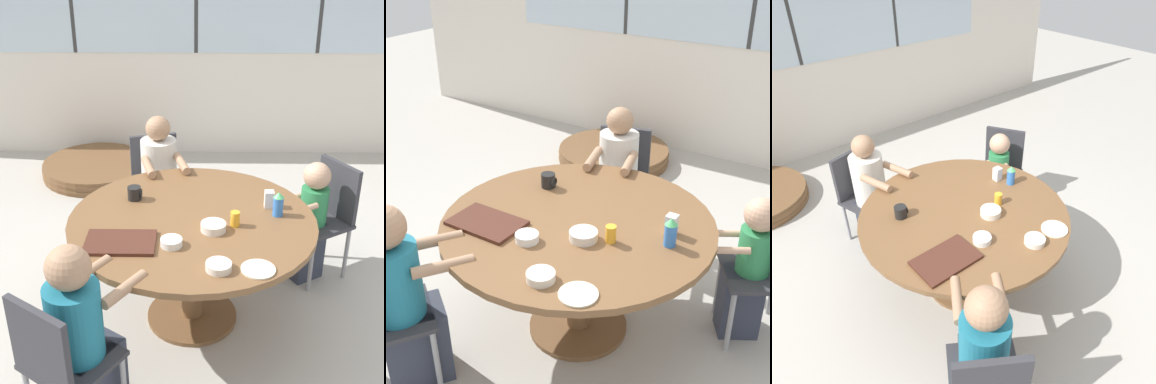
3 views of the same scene
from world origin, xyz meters
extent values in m
plane|color=#B2ADA3|center=(0.00, 0.00, 0.00)|extent=(16.00, 16.00, 0.00)
cube|color=silver|center=(0.00, 2.99, 1.40)|extent=(8.40, 0.06, 2.80)
cube|color=silver|center=(0.00, 2.95, 1.66)|extent=(5.20, 0.02, 1.02)
cube|color=#333333|center=(-1.30, 2.95, 1.66)|extent=(0.04, 0.01, 1.02)
cube|color=#333333|center=(0.00, 2.95, 1.66)|extent=(0.04, 0.01, 1.02)
cube|color=#333333|center=(1.30, 2.95, 1.66)|extent=(0.04, 0.01, 1.02)
cylinder|color=brown|center=(0.00, 0.00, 0.74)|extent=(1.53, 1.53, 0.04)
cylinder|color=brown|center=(0.00, 0.00, 0.36)|extent=(0.14, 0.14, 0.72)
cylinder|color=brown|center=(0.00, 0.00, 0.01)|extent=(0.60, 0.60, 0.03)
cube|color=#333338|center=(-0.28, 1.00, 0.44)|extent=(0.49, 0.49, 0.03)
cube|color=#333338|center=(-0.33, 1.18, 0.66)|extent=(0.38, 0.14, 0.42)
cylinder|color=#99999E|center=(-0.07, 0.89, 0.21)|extent=(0.03, 0.03, 0.42)
cylinder|color=#99999E|center=(-0.40, 0.79, 0.21)|extent=(0.03, 0.03, 0.42)
cylinder|color=#99999E|center=(-0.17, 1.21, 0.21)|extent=(0.03, 0.03, 0.42)
cylinder|color=#99999E|center=(-0.49, 1.12, 0.21)|extent=(0.03, 0.03, 0.42)
cube|color=#333338|center=(-0.58, -0.87, 0.44)|extent=(0.55, 0.55, 0.03)
cube|color=#333338|center=(-0.68, -1.02, 0.66)|extent=(0.34, 0.24, 0.42)
cylinder|color=#99999E|center=(-0.63, -0.63, 0.21)|extent=(0.03, 0.03, 0.42)
cube|color=#333338|center=(0.90, 0.53, 0.44)|extent=(0.55, 0.55, 0.03)
cube|color=#333338|center=(1.05, 0.63, 0.66)|extent=(0.23, 0.35, 0.42)
cylinder|color=#99999E|center=(0.84, 0.30, 0.21)|extent=(0.03, 0.03, 0.42)
cylinder|color=#99999E|center=(0.66, 0.59, 0.21)|extent=(0.03, 0.03, 0.42)
cylinder|color=#99999E|center=(1.13, 0.47, 0.21)|extent=(0.03, 0.03, 0.42)
cylinder|color=#99999E|center=(0.96, 0.77, 0.21)|extent=(0.03, 0.03, 0.42)
cube|color=#333847|center=(-0.26, 0.91, 0.22)|extent=(0.33, 0.39, 0.45)
cylinder|color=beige|center=(-0.27, 0.97, 0.68)|extent=(0.28, 0.28, 0.46)
sphere|color=#A37A5B|center=(-0.27, 0.97, 1.00)|extent=(0.19, 0.19, 0.19)
cylinder|color=#A37A5B|center=(-0.09, 0.77, 0.80)|extent=(0.14, 0.31, 0.06)
cylinder|color=#A37A5B|center=(-0.33, 0.70, 0.80)|extent=(0.14, 0.31, 0.06)
cube|color=#333847|center=(-0.53, -0.79, 0.22)|extent=(0.39, 0.41, 0.45)
cylinder|color=#1E7089|center=(-0.56, -0.83, 0.65)|extent=(0.27, 0.27, 0.41)
sphere|color=#A37A5B|center=(-0.56, -0.83, 0.96)|extent=(0.22, 0.22, 0.22)
cylinder|color=#A37A5B|center=(-0.53, -0.57, 0.75)|extent=(0.22, 0.28, 0.06)
cylinder|color=#A37A5B|center=(-0.33, -0.71, 0.75)|extent=(0.22, 0.28, 0.06)
cube|color=#333847|center=(0.83, 0.49, 0.22)|extent=(0.29, 0.27, 0.45)
cylinder|color=#2D844C|center=(0.86, 0.51, 0.59)|extent=(0.20, 0.20, 0.28)
sphere|color=tan|center=(0.86, 0.51, 0.82)|extent=(0.19, 0.19, 0.19)
cylinder|color=tan|center=(0.77, 0.35, 0.64)|extent=(0.20, 0.14, 0.04)
cylinder|color=tan|center=(0.68, 0.50, 0.64)|extent=(0.20, 0.14, 0.04)
cube|color=#472319|center=(-0.40, -0.30, 0.77)|extent=(0.40, 0.26, 0.02)
cylinder|color=black|center=(-0.38, 0.25, 0.81)|extent=(0.09, 0.09, 0.09)
torus|color=black|center=(-0.34, 0.25, 0.81)|extent=(0.01, 0.06, 0.06)
cylinder|color=blue|center=(0.53, 0.05, 0.82)|extent=(0.06, 0.06, 0.12)
cone|color=#4CB266|center=(0.53, 0.05, 0.90)|extent=(0.07, 0.07, 0.04)
cylinder|color=gold|center=(0.26, -0.09, 0.81)|extent=(0.06, 0.06, 0.09)
cube|color=silver|center=(0.49, 0.16, 0.82)|extent=(0.06, 0.06, 0.11)
cylinder|color=white|center=(-0.11, -0.32, 0.79)|extent=(0.12, 0.12, 0.04)
cylinder|color=silver|center=(0.15, -0.55, 0.78)|extent=(0.14, 0.14, 0.04)
cylinder|color=silver|center=(0.13, -0.15, 0.79)|extent=(0.15, 0.15, 0.05)
cylinder|color=beige|center=(0.35, -0.55, 0.77)|extent=(0.18, 0.18, 0.01)
cylinder|color=brown|center=(-1.04, 2.30, 0.01)|extent=(1.12, 1.12, 0.03)
cylinder|color=brown|center=(-1.04, 2.30, 0.04)|extent=(1.13, 1.13, 0.03)
cylinder|color=brown|center=(-1.04, 2.30, 0.07)|extent=(1.12, 1.12, 0.03)
cylinder|color=brown|center=(-1.04, 2.30, 0.10)|extent=(1.13, 1.13, 0.03)
cylinder|color=brown|center=(-1.04, 2.30, 0.14)|extent=(1.12, 1.12, 0.03)
camera|label=1|loc=(0.04, -2.87, 2.37)|focal=50.00mm
camera|label=2|loc=(1.38, -2.15, 2.28)|focal=50.00mm
camera|label=3|loc=(-1.38, -1.64, 2.46)|focal=35.00mm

